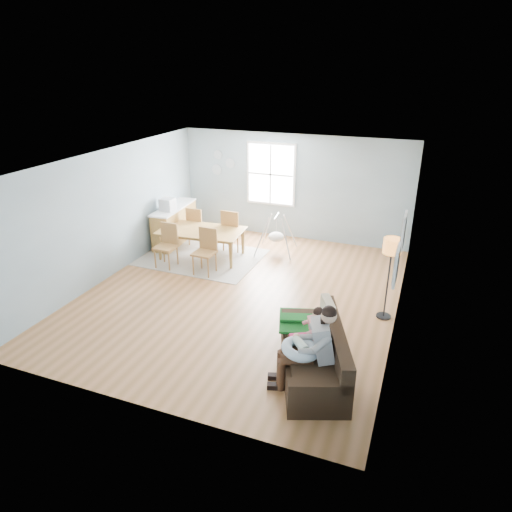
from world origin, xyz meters
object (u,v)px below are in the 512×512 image
at_px(toddler, 311,328).
at_px(chair_nw, 196,224).
at_px(chair_ne, 232,227).
at_px(father, 311,345).
at_px(sofa, 316,357).
at_px(chair_se, 206,248).
at_px(storage_cube, 321,388).
at_px(counter, 175,224).
at_px(chair_sw, 167,242).
at_px(monitor, 167,204).
at_px(dining_table, 201,244).
at_px(baby_swing, 276,236).
at_px(floor_lamp, 391,253).

xyz_separation_m(toddler, chair_nw, (-3.97, 3.85, -0.11)).
bearing_deg(chair_ne, father, -54.08).
bearing_deg(chair_ne, sofa, -51.88).
height_order(father, chair_se, father).
relative_size(storage_cube, chair_se, 0.53).
xyz_separation_m(toddler, counter, (-4.59, 3.83, -0.20)).
bearing_deg(counter, toddler, -39.85).
bearing_deg(chair_se, chair_sw, 179.04).
relative_size(chair_se, monitor, 3.07).
xyz_separation_m(chair_sw, counter, (-0.60, 1.33, -0.08)).
height_order(dining_table, monitor, monitor).
bearing_deg(dining_table, storage_cube, -50.36).
xyz_separation_m(chair_nw, baby_swing, (2.03, 0.27, -0.16)).
height_order(dining_table, chair_sw, chair_sw).
bearing_deg(monitor, chair_ne, 11.39).
bearing_deg(chair_ne, floor_lamp, -26.32).
distance_m(chair_sw, chair_se, 0.98).
height_order(toddler, floor_lamp, floor_lamp).
xyz_separation_m(floor_lamp, chair_nw, (-4.87, 1.95, -0.70)).
height_order(sofa, counter, counter).
relative_size(father, chair_ne, 1.25).
bearing_deg(chair_nw, chair_ne, -1.43).
distance_m(dining_table, chair_nw, 0.86).
distance_m(chair_se, chair_nw, 1.67).
distance_m(father, chair_ne, 5.30).
distance_m(sofa, floor_lamp, 2.41).
relative_size(father, chair_sw, 1.33).
height_order(chair_sw, baby_swing, chair_sw).
bearing_deg(counter, chair_nw, 1.56).
height_order(storage_cube, counter, counter).
distance_m(floor_lamp, dining_table, 4.67).
xyz_separation_m(chair_se, chair_nw, (-0.96, 1.36, -0.01)).
xyz_separation_m(dining_table, chair_sw, (-0.50, -0.66, 0.22)).
bearing_deg(floor_lamp, sofa, -110.40).
height_order(dining_table, chair_ne, chair_ne).
distance_m(toddler, chair_nw, 5.53).
bearing_deg(chair_ne, monitor, -168.61).
relative_size(sofa, counter, 1.23).
bearing_deg(chair_ne, chair_nw, 178.57).
bearing_deg(sofa, chair_nw, 135.72).
height_order(chair_sw, chair_nw, chair_nw).
bearing_deg(baby_swing, chair_sw, -141.84).
bearing_deg(toddler, dining_table, 137.79).
bearing_deg(monitor, storage_cube, -40.90).
bearing_deg(chair_ne, toddler, -52.01).
xyz_separation_m(dining_table, chair_se, (0.48, -0.68, 0.24)).
bearing_deg(chair_sw, chair_se, -0.96).
height_order(toddler, dining_table, toddler).
height_order(father, baby_swing, father).
bearing_deg(chair_nw, storage_cube, -46.73).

